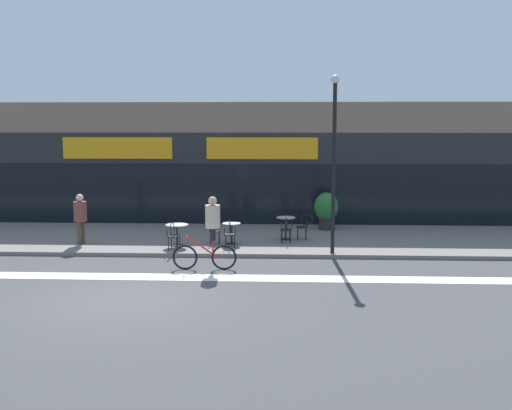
# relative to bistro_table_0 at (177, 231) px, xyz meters

# --- Properties ---
(ground_plane) EXTENTS (120.00, 120.00, 0.00)m
(ground_plane) POSITION_rel_bistro_table_0_xyz_m (-0.23, -5.62, -0.63)
(ground_plane) COLOR #424244
(sidewalk_slab) EXTENTS (40.00, 5.50, 0.12)m
(sidewalk_slab) POSITION_rel_bistro_table_0_xyz_m (-0.23, 1.63, -0.57)
(sidewalk_slab) COLOR slate
(sidewalk_slab) RESTS_ON ground
(storefront_facade) EXTENTS (40.00, 4.06, 4.90)m
(storefront_facade) POSITION_rel_bistro_table_0_xyz_m (-0.23, 6.34, 1.81)
(storefront_facade) COLOR #7F6656
(storefront_facade) RESTS_ON ground
(bike_lane_stripe) EXTENTS (36.00, 0.70, 0.01)m
(bike_lane_stripe) POSITION_rel_bistro_table_0_xyz_m (-0.23, -3.51, -0.63)
(bike_lane_stripe) COLOR silver
(bike_lane_stripe) RESTS_ON ground
(bistro_table_0) EXTENTS (0.74, 0.74, 0.71)m
(bistro_table_0) POSITION_rel_bistro_table_0_xyz_m (0.00, 0.00, 0.00)
(bistro_table_0) COLOR black
(bistro_table_0) RESTS_ON sidewalk_slab
(bistro_table_1) EXTENTS (0.60, 0.60, 0.70)m
(bistro_table_1) POSITION_rel_bistro_table_0_xyz_m (1.74, 0.40, -0.02)
(bistro_table_1) COLOR black
(bistro_table_1) RESTS_ON sidewalk_slab
(bistro_table_2) EXTENTS (0.64, 0.64, 0.78)m
(bistro_table_2) POSITION_rel_bistro_table_0_xyz_m (3.54, 1.26, 0.04)
(bistro_table_2) COLOR black
(bistro_table_2) RESTS_ON sidewalk_slab
(cafe_chair_0_near) EXTENTS (0.45, 0.60, 0.90)m
(cafe_chair_0_near) POSITION_rel_bistro_table_0_xyz_m (-0.01, -0.62, 0.01)
(cafe_chair_0_near) COLOR black
(cafe_chair_0_near) RESTS_ON sidewalk_slab
(cafe_chair_1_near) EXTENTS (0.42, 0.59, 0.90)m
(cafe_chair_1_near) POSITION_rel_bistro_table_0_xyz_m (1.75, -0.22, 0.01)
(cafe_chair_1_near) COLOR black
(cafe_chair_1_near) RESTS_ON sidewalk_slab
(cafe_chair_1_side) EXTENTS (0.59, 0.42, 0.90)m
(cafe_chair_1_side) POSITION_rel_bistro_table_0_xyz_m (1.12, 0.40, 0.01)
(cafe_chair_1_side) COLOR black
(cafe_chair_1_side) RESTS_ON sidewalk_slab
(cafe_chair_2_near) EXTENTS (0.43, 0.59, 0.90)m
(cafe_chair_2_near) POSITION_rel_bistro_table_0_xyz_m (3.54, 0.63, 0.01)
(cafe_chair_2_near) COLOR black
(cafe_chair_2_near) RESTS_ON sidewalk_slab
(cafe_chair_2_side) EXTENTS (0.58, 0.40, 0.90)m
(cafe_chair_2_side) POSITION_rel_bistro_table_0_xyz_m (4.16, 1.26, 0.01)
(cafe_chair_2_side) COLOR black
(cafe_chair_2_side) RESTS_ON sidewalk_slab
(planter_pot) EXTENTS (0.89, 0.89, 1.40)m
(planter_pot) POSITION_rel_bistro_table_0_xyz_m (5.06, 3.30, 0.26)
(planter_pot) COLOR #232326
(planter_pot) RESTS_ON sidewalk_slab
(lamp_post) EXTENTS (0.26, 0.26, 5.39)m
(lamp_post) POSITION_rel_bistro_table_0_xyz_m (4.96, -0.85, 2.59)
(lamp_post) COLOR black
(lamp_post) RESTS_ON sidewalk_slab
(cyclist_0) EXTENTS (1.80, 0.48, 2.08)m
(cyclist_0) POSITION_rel_bistro_table_0_xyz_m (1.41, -2.66, 0.54)
(cyclist_0) COLOR black
(cyclist_0) RESTS_ON ground
(pedestrian_near_end) EXTENTS (0.53, 0.53, 1.66)m
(pedestrian_near_end) POSITION_rel_bistro_table_0_xyz_m (-3.24, 0.22, 0.47)
(pedestrian_near_end) COLOR #4C3D2D
(pedestrian_near_end) RESTS_ON sidewalk_slab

